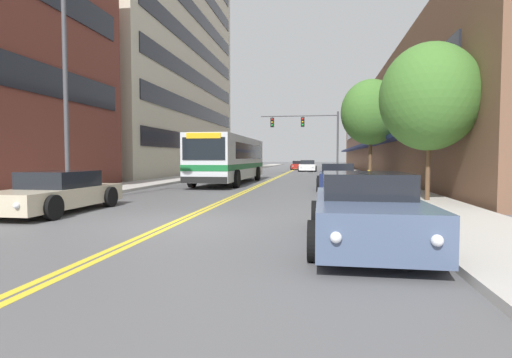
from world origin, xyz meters
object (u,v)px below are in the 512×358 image
street_lamp_left_near (72,77)px  fire_hydrant (369,179)px  street_tree_right_mid (371,112)px  car_white_moving_second (308,166)px  car_silver_parked_left_near (244,168)px  street_tree_right_near (429,97)px  traffic_signal_mast (310,130)px  city_bus (231,157)px  car_red_moving_lead (299,165)px  car_champagne_parked_left_mid (57,193)px  car_navy_parked_right_mid (337,177)px  car_slate_blue_parked_right_foreground (365,210)px

street_lamp_left_near → fire_hydrant: street_lamp_left_near is taller
street_tree_right_mid → fire_hydrant: 7.00m
car_white_moving_second → fire_hydrant: bearing=-82.3°
car_silver_parked_left_near → street_tree_right_near: 28.53m
traffic_signal_mast → fire_hydrant: traffic_signal_mast is taller
car_white_moving_second → car_silver_parked_left_near: bearing=-127.2°
city_bus → car_red_moving_lead: city_bus is taller
car_champagne_parked_left_mid → car_navy_parked_right_mid: (8.69, 9.99, 0.06)m
car_red_moving_lead → fire_hydrant: 36.48m
city_bus → street_tree_right_near: street_tree_right_near is taller
traffic_signal_mast → car_champagne_parked_left_mid: bearing=-103.7°
car_champagne_parked_left_mid → car_navy_parked_right_mid: 13.24m
car_slate_blue_parked_right_foreground → car_red_moving_lead: size_ratio=1.17×
fire_hydrant → car_red_moving_lead: bearing=98.5°
city_bus → traffic_signal_mast: bearing=70.5°
car_white_moving_second → street_tree_right_near: street_tree_right_near is taller
car_navy_parked_right_mid → car_white_moving_second: bearing=94.8°
car_champagne_parked_left_mid → street_tree_right_mid: bearing=54.2°
car_navy_parked_right_mid → fire_hydrant: car_navy_parked_right_mid is taller
car_white_moving_second → street_tree_right_near: 34.74m
street_lamp_left_near → street_tree_right_mid: size_ratio=1.18×
car_silver_parked_left_near → fire_hydrant: bearing=-63.5°
street_tree_right_mid → city_bus: bearing=-175.7°
city_bus → car_red_moving_lead: 31.13m
car_silver_parked_left_near → car_red_moving_lead: 16.30m
street_tree_right_near → street_lamp_left_near: bearing=-170.8°
car_navy_parked_right_mid → car_slate_blue_parked_right_foreground: bearing=-90.0°
car_slate_blue_parked_right_foreground → street_lamp_left_near: street_lamp_left_near is taller
car_champagne_parked_left_mid → car_navy_parked_right_mid: size_ratio=1.00×
car_navy_parked_right_mid → car_silver_parked_left_near: bearing=113.6°
street_tree_right_mid → fire_hydrant: (-0.75, -5.76, -3.92)m
car_slate_blue_parked_right_foreground → car_red_moving_lead: 48.75m
car_slate_blue_parked_right_foreground → street_lamp_left_near: bearing=151.5°
car_champagne_parked_left_mid → car_slate_blue_parked_right_foreground: (8.69, -3.12, 0.06)m
car_champagne_parked_left_mid → car_white_moving_second: 38.76m
car_white_moving_second → traffic_signal_mast: size_ratio=0.60×
car_slate_blue_parked_right_foreground → city_bus: bearing=110.6°
car_navy_parked_right_mid → street_tree_right_near: 7.32m
car_white_moving_second → car_navy_parked_right_mid: bearing=-85.2°
car_white_moving_second → traffic_signal_mast: bearing=-87.3°
car_champagne_parked_left_mid → street_lamp_left_near: 4.48m
traffic_signal_mast → street_lamp_left_near: bearing=-106.4°
car_red_moving_lead → street_tree_right_near: (6.78, -41.43, 3.19)m
car_silver_parked_left_near → car_slate_blue_parked_right_foreground: size_ratio=0.98×
car_red_moving_lead → car_white_moving_second: car_white_moving_second is taller
street_lamp_left_near → street_tree_right_near: (12.42, 2.01, -0.71)m
car_white_moving_second → car_red_moving_lead: bearing=101.5°
car_slate_blue_parked_right_foreground → fire_hydrant: 12.61m
street_lamp_left_near → street_tree_right_mid: bearing=48.1°
city_bus → car_silver_parked_left_near: city_bus is taller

